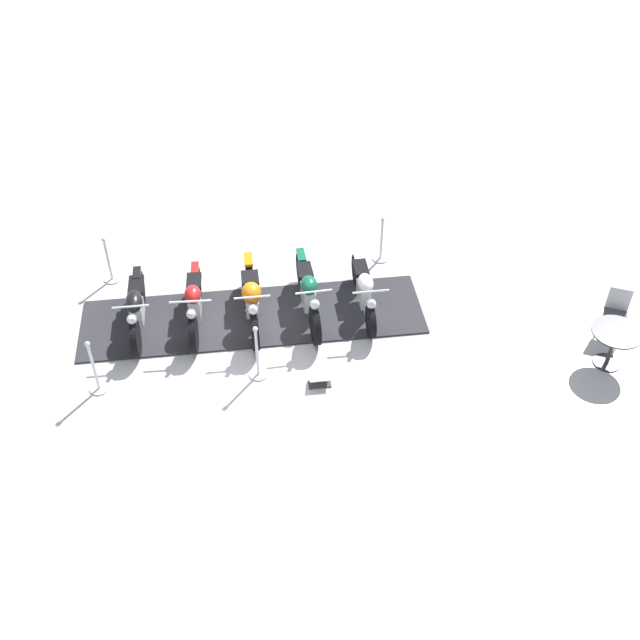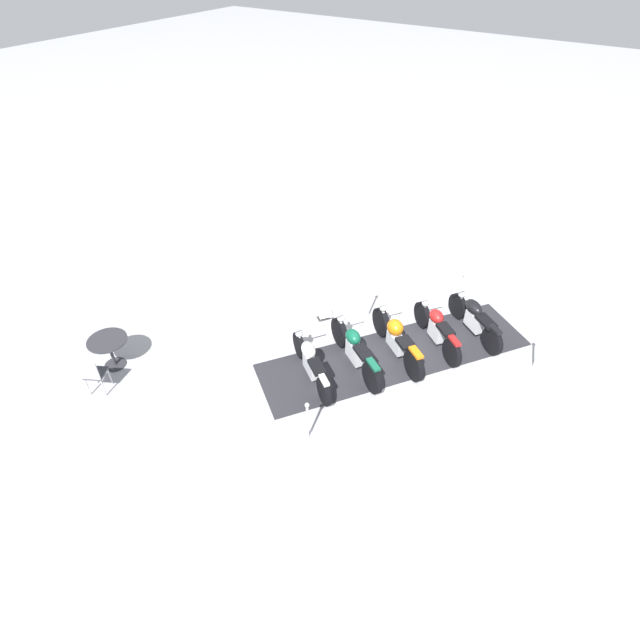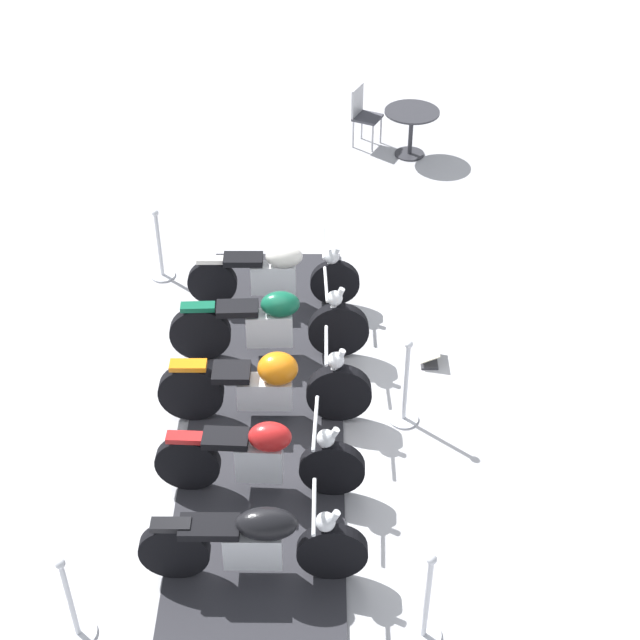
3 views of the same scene
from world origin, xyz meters
name	(u,v)px [view 2 (image 2 of 3)]	position (x,y,z in m)	size (l,w,h in m)	color
ground_plane	(395,355)	(0.00, 0.00, 0.00)	(80.00, 80.00, 0.00)	#B2B2B7
display_platform	(395,355)	(0.00, 0.00, 0.02)	(6.38, 1.69, 0.04)	#28282D
motorcycle_black	(475,318)	(1.72, -1.19, 0.50)	(1.30, 1.76, 0.95)	black
motorcycle_maroon	(437,328)	(0.87, -0.58, 0.50)	(1.37, 1.72, 0.96)	black
motorcycle_copper	(397,338)	(0.02, 0.03, 0.50)	(1.44, 1.95, 1.03)	black
motorcycle_forest	(355,349)	(-0.84, 0.63, 0.51)	(1.36, 2.01, 1.04)	black
motorcycle_cream	(310,361)	(-1.68, 1.24, 0.49)	(1.32, 1.82, 0.91)	black
stanchion_right_front	(461,284)	(3.08, -0.34, 0.36)	(0.32, 0.32, 1.10)	silver
stanchion_left_front	(537,358)	(1.34, -2.80, 0.33)	(0.33, 0.33, 1.02)	silver
stanchion_right_mid	(368,306)	(0.87, 1.23, 0.36)	(0.33, 0.33, 1.11)	silver
stanchion_left_rear	(308,427)	(-3.08, 0.34, 0.33)	(0.32, 0.32, 1.02)	silver
info_placard	(325,316)	(0.25, 2.12, 0.06)	(0.43, 0.39, 0.19)	#333338
cafe_table	(109,346)	(-3.82, 5.16, 0.58)	(0.86, 0.86, 0.76)	#2D2D33
cafe_chair_near_table	(93,373)	(-4.54, 4.76, 0.56)	(0.54, 0.54, 0.97)	#B7B7BC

